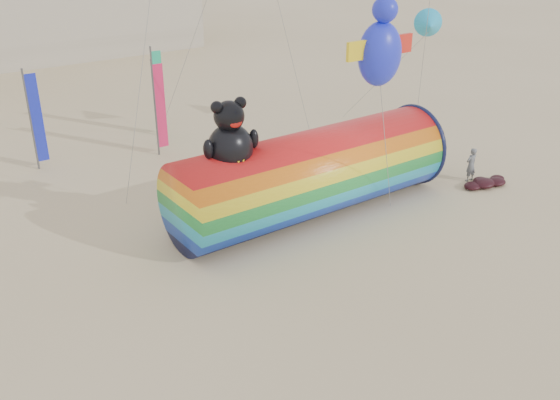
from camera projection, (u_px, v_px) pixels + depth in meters
ground at (293, 277)px, 22.61m from camera, size 160.00×160.00×0.00m
windsock_assembly at (312, 171)px, 26.62m from camera, size 12.79×3.90×5.90m
kite_handler at (471, 165)px, 30.30m from camera, size 0.63×0.43×1.69m
fabric_bundle at (486, 182)px, 30.01m from camera, size 2.62×1.35×0.41m
festival_banners at (120, 105)px, 33.27m from camera, size 7.93×3.11×5.20m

